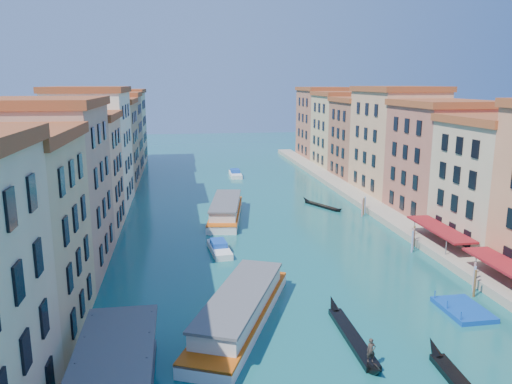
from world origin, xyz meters
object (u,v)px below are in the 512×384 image
(vaporetto_far, at_px, (226,209))
(gondola_fore, at_px, (352,335))
(blue_dock, at_px, (463,309))
(vaporetto_near, at_px, (240,309))

(vaporetto_far, height_order, gondola_fore, vaporetto_far)
(vaporetto_far, relative_size, blue_dock, 3.51)
(gondola_fore, xyz_separation_m, blue_dock, (12.43, 3.49, -0.21))
(vaporetto_far, height_order, blue_dock, vaporetto_far)
(gondola_fore, relative_size, blue_dock, 2.32)
(gondola_fore, height_order, blue_dock, gondola_fore)
(vaporetto_near, distance_m, blue_dock, 21.56)
(vaporetto_far, xyz_separation_m, gondola_fore, (6.86, -41.59, -0.87))
(vaporetto_near, distance_m, vaporetto_far, 36.99)
(vaporetto_far, relative_size, gondola_fore, 1.51)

